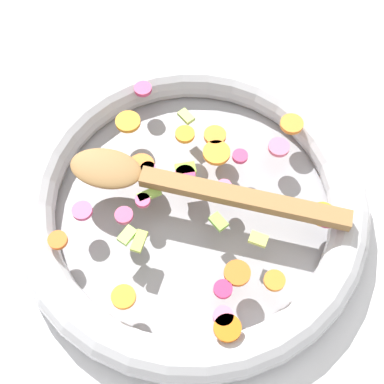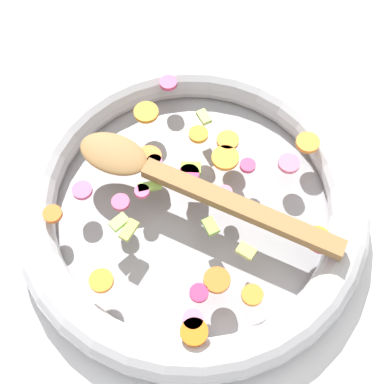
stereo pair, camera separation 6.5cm
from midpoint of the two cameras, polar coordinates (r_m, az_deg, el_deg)
name	(u,v)px [view 1 (the left image)]	position (r m, az deg, el deg)	size (l,w,h in m)	color
ground_plane	(192,210)	(0.69, -2.67, -2.22)	(4.00, 4.00, 0.00)	silver
skillet	(192,203)	(0.67, -2.75, -1.39)	(0.44, 0.44, 0.05)	gray
chopped_vegetables	(203,195)	(0.64, -1.70, -0.56)	(0.34, 0.32, 0.01)	orange
wooden_spoon	(177,184)	(0.64, -4.47, 0.63)	(0.13, 0.34, 0.01)	olive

